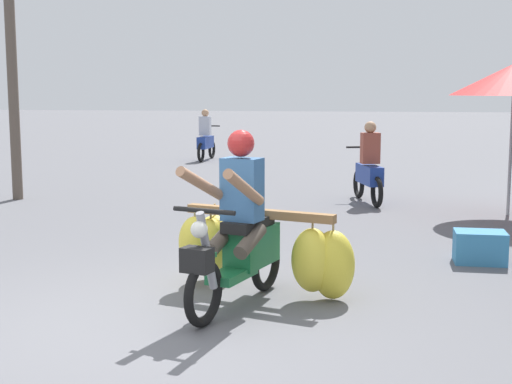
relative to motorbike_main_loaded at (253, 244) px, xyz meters
The scene contains 6 objects.
ground_plane 1.50m from the motorbike_main_loaded, 124.63° to the right, with size 120.00×120.00×0.00m, color slate.
motorbike_main_loaded is the anchor object (origin of this frame).
motorbike_distant_ahead_left 5.97m from the motorbike_main_loaded, 80.60° to the left, with size 0.67×1.57×1.40m.
motorbike_distant_ahead_right 13.33m from the motorbike_main_loaded, 105.44° to the left, with size 0.50×1.62×1.40m.
produce_crate 2.88m from the motorbike_main_loaded, 37.45° to the left, with size 0.56×0.40×0.36m, color teal.
utility_pole 7.81m from the motorbike_main_loaded, 134.04° to the left, with size 0.18×0.18×5.81m, color brown.
Camera 1 is at (1.94, -5.38, 1.93)m, focal length 51.09 mm.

